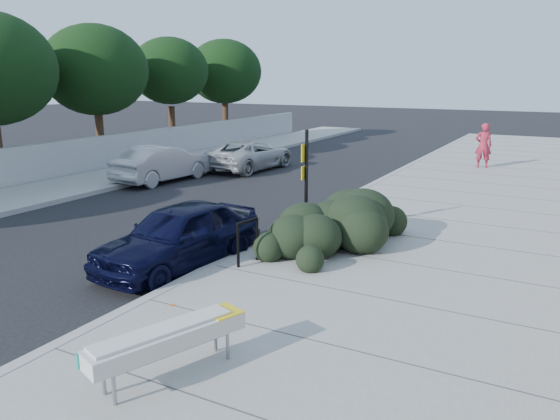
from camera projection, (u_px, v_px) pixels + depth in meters
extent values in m
plane|color=black|center=(212.00, 272.00, 11.31)|extent=(120.00, 120.00, 0.00)
cube|color=gray|center=(528.00, 244.00, 12.95)|extent=(11.20, 50.00, 0.15)
cube|color=gray|center=(79.00, 185.00, 19.96)|extent=(3.00, 50.00, 0.15)
cube|color=#9E9E99|center=(314.00, 215.00, 15.55)|extent=(0.22, 50.00, 0.17)
cube|color=#9E9E99|center=(109.00, 188.00, 19.26)|extent=(0.22, 50.00, 0.17)
cube|color=#9E9E99|center=(46.00, 163.00, 20.59)|extent=(0.30, 40.00, 1.50)
cylinder|color=#332114|center=(100.00, 139.00, 24.50)|extent=(0.36, 0.36, 2.40)
ellipsoid|color=black|center=(95.00, 70.00, 23.78)|extent=(4.60, 4.60, 3.91)
cylinder|color=#332114|center=(172.00, 129.00, 28.76)|extent=(0.36, 0.36, 2.40)
ellipsoid|color=black|center=(169.00, 71.00, 28.04)|extent=(4.00, 4.00, 3.40)
cylinder|color=#332114|center=(226.00, 123.00, 33.02)|extent=(0.36, 0.36, 2.40)
ellipsoid|color=black|center=(224.00, 71.00, 32.31)|extent=(4.40, 4.40, 3.74)
cylinder|color=gray|center=(104.00, 379.00, 6.64)|extent=(0.05, 0.05, 0.41)
cylinder|color=gray|center=(114.00, 389.00, 6.43)|extent=(0.05, 0.05, 0.41)
cylinder|color=gray|center=(216.00, 338.00, 7.70)|extent=(0.05, 0.05, 0.41)
cylinder|color=gray|center=(228.00, 345.00, 7.49)|extent=(0.05, 0.05, 0.41)
cylinder|color=gray|center=(163.00, 345.00, 7.13)|extent=(0.60, 1.56, 0.04)
cylinder|color=gray|center=(174.00, 353.00, 6.92)|extent=(0.60, 1.56, 0.04)
cube|color=#B2B2B2|center=(168.00, 339.00, 6.99)|extent=(1.15, 2.18, 0.23)
cube|color=yellow|center=(222.00, 311.00, 7.51)|extent=(0.57, 0.56, 0.02)
cube|color=teal|center=(87.00, 358.00, 6.51)|extent=(0.13, 0.25, 0.20)
cylinder|color=black|center=(238.00, 246.00, 11.04)|extent=(0.06, 0.06, 0.91)
cylinder|color=black|center=(257.00, 239.00, 11.48)|extent=(0.06, 0.06, 0.91)
cylinder|color=black|center=(247.00, 221.00, 11.15)|extent=(0.16, 0.59, 0.06)
cube|color=black|center=(306.00, 184.00, 12.96)|extent=(0.06, 0.06, 2.59)
cube|color=yellow|center=(305.00, 153.00, 12.80)|extent=(0.04, 0.30, 0.42)
cube|color=yellow|center=(305.00, 173.00, 12.92)|extent=(0.04, 0.28, 0.32)
ellipsoid|color=black|center=(337.00, 215.00, 12.43)|extent=(2.65, 4.15, 1.44)
imported|color=black|center=(179.00, 235.00, 11.48)|extent=(2.01, 4.16, 1.37)
imported|color=#AAA9AE|center=(163.00, 163.00, 20.88)|extent=(1.79, 4.29, 1.38)
imported|color=#ACAFB2|center=(250.00, 155.00, 23.55)|extent=(2.34, 4.65, 1.26)
imported|color=#9F2238|center=(483.00, 145.00, 23.03)|extent=(0.78, 0.61, 1.89)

